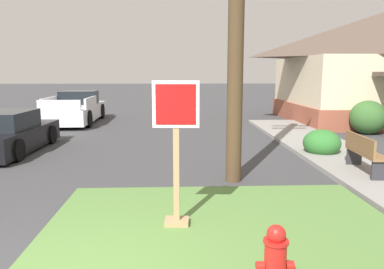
{
  "coord_description": "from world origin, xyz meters",
  "views": [
    {
      "loc": [
        1.27,
        -3.67,
        2.36
      ],
      "look_at": [
        1.6,
        4.21,
        1.05
      ],
      "focal_mm": 34.7,
      "sensor_mm": 36.0,
      "label": 1
    }
  ],
  "objects": [
    {
      "name": "street_bench",
      "position": [
        5.54,
        4.41,
        0.59
      ],
      "size": [
        0.51,
        1.56,
        0.85
      ],
      "color": "brown",
      "rests_on": "sidewalk_strip"
    },
    {
      "name": "pickup_truck_white",
      "position": [
        -3.54,
        14.31,
        0.62
      ],
      "size": [
        2.15,
        5.52,
        1.48
      ],
      "color": "silver",
      "rests_on": "ground"
    },
    {
      "name": "parked_sedan_black",
      "position": [
        -3.85,
        7.51,
        0.54
      ],
      "size": [
        1.99,
        4.18,
        1.25
      ],
      "color": "black",
      "rests_on": "ground"
    },
    {
      "name": "stop_sign",
      "position": [
        1.26,
        1.68,
        1.12
      ],
      "size": [
        0.68,
        0.3,
        2.17
      ],
      "color": "#A3845B",
      "rests_on": "grass_corner_patch"
    },
    {
      "name": "grass_corner_patch",
      "position": [
        1.96,
        1.28,
        0.04
      ],
      "size": [
        5.37,
        4.58,
        0.08
      ],
      "primitive_type": "cube",
      "color": "#567F3D",
      "rests_on": "ground"
    },
    {
      "name": "sidewalk_strip",
      "position": [
        5.85,
        5.49,
        0.06
      ],
      "size": [
        2.2,
        16.86,
        0.12
      ],
      "primitive_type": "cube",
      "color": "gray",
      "rests_on": "ground"
    },
    {
      "name": "fire_hydrant",
      "position": [
        2.24,
        -0.27,
        0.46
      ],
      "size": [
        0.38,
        0.34,
        0.81
      ],
      "color": "black",
      "rests_on": "grass_corner_patch"
    },
    {
      "name": "shrub_by_curb",
      "position": [
        5.42,
        6.55,
        0.39
      ],
      "size": [
        1.05,
        1.05,
        0.77
      ],
      "primitive_type": "ellipsoid",
      "color": "#2F722E",
      "rests_on": "ground"
    },
    {
      "name": "manhole_cover",
      "position": [
        -0.43,
        2.56,
        0.01
      ],
      "size": [
        0.7,
        0.7,
        0.02
      ],
      "primitive_type": "cylinder",
      "color": "black",
      "rests_on": "ground"
    },
    {
      "name": "shrub_near_porch",
      "position": [
        8.71,
        10.34,
        0.65
      ],
      "size": [
        1.35,
        1.35,
        1.31
      ],
      "primitive_type": "ellipsoid",
      "color": "#35602B",
      "rests_on": "ground"
    }
  ]
}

